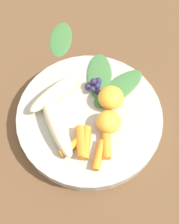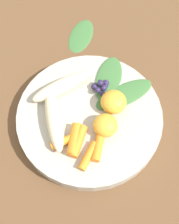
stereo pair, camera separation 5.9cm
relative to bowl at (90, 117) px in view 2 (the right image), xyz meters
name	(u,v)px [view 2 (the right image)]	position (x,y,z in m)	size (l,w,h in m)	color
ground_plane	(90,120)	(0.00, 0.00, -0.01)	(2.40, 2.40, 0.00)	brown
bowl	(90,117)	(0.00, 0.00, 0.00)	(0.29, 0.29, 0.03)	#B2AD9E
banana_peeled_left	(54,120)	(-0.06, -0.04, 0.03)	(0.13, 0.03, 0.03)	beige
banana_peeled_right	(62,86)	(-0.07, 0.03, 0.03)	(0.13, 0.03, 0.03)	beige
orange_segment_near	(113,102)	(0.04, 0.03, 0.03)	(0.05, 0.05, 0.04)	#F4A833
orange_segment_far	(105,125)	(0.04, -0.02, 0.03)	(0.05, 0.05, 0.04)	#F4A833
carrot_front	(67,140)	(-0.02, -0.07, 0.02)	(0.02, 0.02, 0.06)	orange
carrot_mid_left	(74,139)	(-0.01, -0.06, 0.02)	(0.02, 0.02, 0.06)	orange
carrot_mid_right	(80,142)	(0.00, -0.06, 0.02)	(0.02, 0.02, 0.06)	orange
carrot_rear	(88,156)	(0.03, -0.08, 0.02)	(0.01, 0.01, 0.06)	orange
carrot_small	(98,146)	(0.04, -0.06, 0.02)	(0.02, 0.02, 0.06)	orange
blueberry_pile	(101,87)	(0.00, 0.06, 0.02)	(0.03, 0.04, 0.02)	#2D234C
coconut_shred_patch	(110,86)	(0.02, 0.07, 0.02)	(0.05, 0.05, 0.00)	white
kale_leaf_left	(124,94)	(0.05, 0.07, 0.02)	(0.13, 0.05, 0.01)	#3D7038
kale_leaf_right	(109,79)	(0.01, 0.09, 0.02)	(0.11, 0.05, 0.01)	#3D7038
kale_leaf_stray	(81,35)	(-0.09, 0.21, -0.01)	(0.11, 0.05, 0.01)	#3D7038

